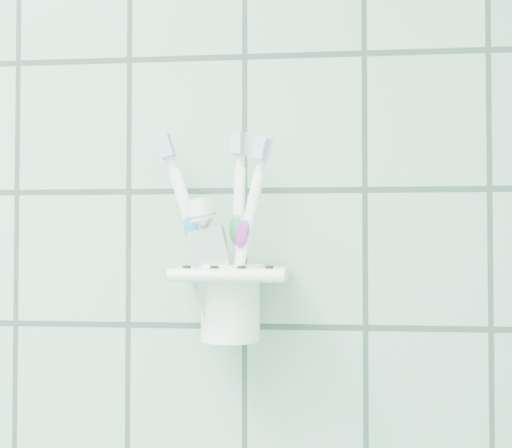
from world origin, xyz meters
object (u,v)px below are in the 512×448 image
at_px(toothbrush_pink, 224,227).
at_px(toothpaste_tube, 226,254).
at_px(cup, 231,298).
at_px(holder_bracket, 232,275).
at_px(toothbrush_orange, 224,233).
at_px(toothbrush_blue, 235,231).

relative_size(toothbrush_pink, toothpaste_tube, 1.47).
relative_size(cup, toothbrush_pink, 0.37).
bearing_deg(holder_bracket, toothpaste_tube, -112.99).
relative_size(cup, toothpaste_tube, 0.54).
bearing_deg(toothbrush_orange, toothpaste_tube, -25.42).
height_order(holder_bracket, toothpaste_tube, toothpaste_tube).
bearing_deg(toothbrush_pink, toothbrush_blue, -30.12).
height_order(holder_bracket, toothbrush_orange, toothbrush_orange).
bearing_deg(toothpaste_tube, toothbrush_blue, 64.68).
bearing_deg(toothbrush_blue, toothpaste_tube, -92.71).
bearing_deg(cup, toothpaste_tube, -99.34).
height_order(cup, toothbrush_pink, toothbrush_pink).
height_order(toothbrush_orange, toothpaste_tube, toothbrush_orange).
relative_size(toothbrush_blue, toothbrush_orange, 1.02).
distance_m(cup, toothbrush_orange, 0.07).
height_order(toothbrush_pink, toothbrush_orange, toothbrush_pink).
bearing_deg(toothbrush_blue, holder_bracket, -115.68).
xyz_separation_m(toothbrush_blue, toothpaste_tube, (-0.01, -0.01, -0.02)).
bearing_deg(toothbrush_orange, holder_bracket, 67.69).
distance_m(holder_bracket, cup, 0.02).
distance_m(toothbrush_blue, toothpaste_tube, 0.03).
bearing_deg(toothbrush_pink, holder_bracket, -43.98).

